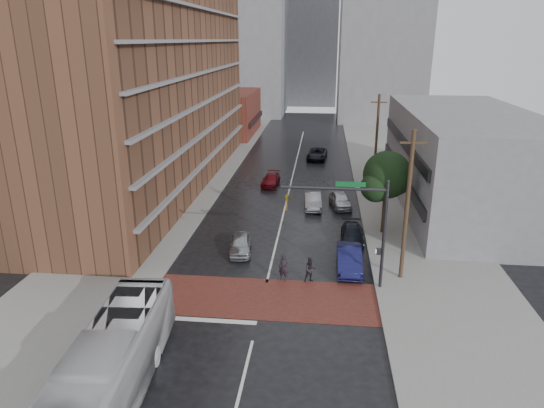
% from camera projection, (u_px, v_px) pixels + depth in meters
% --- Properties ---
extents(ground, '(160.00, 160.00, 0.00)m').
position_uv_depth(ground, '(262.00, 302.00, 29.41)').
color(ground, black).
rests_on(ground, ground).
extents(crosswalk, '(14.00, 5.00, 0.02)m').
position_uv_depth(crosswalk, '(263.00, 298.00, 29.88)').
color(crosswalk, maroon).
rests_on(crosswalk, ground).
extents(sidewalk_west, '(9.00, 90.00, 0.15)m').
position_uv_depth(sidewalk_west, '(188.00, 182.00, 54.06)').
color(sidewalk_west, gray).
rests_on(sidewalk_west, ground).
extents(sidewalk_east, '(9.00, 90.00, 0.15)m').
position_uv_depth(sidewalk_east, '(398.00, 188.00, 51.77)').
color(sidewalk_east, gray).
rests_on(sidewalk_east, ground).
extents(apartment_block, '(10.00, 44.00, 28.00)m').
position_uv_depth(apartment_block, '(153.00, 51.00, 48.87)').
color(apartment_block, brown).
rests_on(apartment_block, ground).
extents(storefront_west, '(8.00, 16.00, 7.00)m').
position_uv_depth(storefront_west, '(231.00, 113.00, 80.30)').
color(storefront_west, maroon).
rests_on(storefront_west, ground).
extents(building_east, '(11.00, 26.00, 9.00)m').
position_uv_depth(building_east, '(464.00, 160.00, 45.14)').
color(building_east, gray).
rests_on(building_east, ground).
extents(distant_tower_west, '(18.00, 16.00, 32.00)m').
position_uv_depth(distant_tower_west, '(241.00, 35.00, 99.05)').
color(distant_tower_west, gray).
rests_on(distant_tower_west, ground).
extents(distant_tower_east, '(16.00, 14.00, 36.00)m').
position_uv_depth(distant_tower_east, '(384.00, 23.00, 89.97)').
color(distant_tower_east, gray).
rests_on(distant_tower_east, ground).
extents(distant_tower_center, '(12.00, 10.00, 24.00)m').
position_uv_depth(distant_tower_center, '(311.00, 53.00, 114.95)').
color(distant_tower_center, gray).
rests_on(distant_tower_center, ground).
extents(street_tree, '(4.20, 4.10, 6.90)m').
position_uv_depth(street_tree, '(387.00, 178.00, 38.36)').
color(street_tree, '#332319').
rests_on(street_tree, ground).
extents(signal_mast, '(6.50, 0.30, 7.20)m').
position_uv_depth(signal_mast, '(361.00, 219.00, 29.65)').
color(signal_mast, '#2D2D33').
rests_on(signal_mast, ground).
extents(utility_pole_near, '(1.60, 0.26, 10.00)m').
position_uv_depth(utility_pole_near, '(407.00, 206.00, 30.64)').
color(utility_pole_near, '#473321').
rests_on(utility_pole_near, ground).
extents(utility_pole_far, '(1.60, 0.26, 10.00)m').
position_uv_depth(utility_pole_far, '(376.00, 143.00, 49.46)').
color(utility_pole_far, '#473321').
rests_on(utility_pole_far, ground).
extents(transit_bus, '(3.55, 12.06, 3.32)m').
position_uv_depth(transit_bus, '(111.00, 367.00, 21.06)').
color(transit_bus, '#BCBCBE').
rests_on(transit_bus, ground).
extents(pedestrian_a, '(0.75, 0.56, 1.85)m').
position_uv_depth(pedestrian_a, '(284.00, 267.00, 31.83)').
color(pedestrian_a, black).
rests_on(pedestrian_a, ground).
extents(pedestrian_b, '(0.99, 0.88, 1.69)m').
position_uv_depth(pedestrian_b, '(310.00, 270.00, 31.68)').
color(pedestrian_b, black).
rests_on(pedestrian_b, ground).
extents(car_travel_a, '(2.04, 4.09, 1.34)m').
position_uv_depth(car_travel_a, '(240.00, 244.00, 36.08)').
color(car_travel_a, '#A7ABAE').
rests_on(car_travel_a, ground).
extents(car_travel_b, '(1.79, 4.44, 1.44)m').
position_uv_depth(car_travel_b, '(313.00, 201.00, 45.66)').
color(car_travel_b, '#A0A1A7').
rests_on(car_travel_b, ground).
extents(car_travel_c, '(1.98, 4.25, 1.20)m').
position_uv_depth(car_travel_c, '(271.00, 180.00, 52.86)').
color(car_travel_c, maroon).
rests_on(car_travel_c, ground).
extents(suv_travel, '(2.85, 5.41, 1.45)m').
position_uv_depth(suv_travel, '(317.00, 154.00, 64.24)').
color(suv_travel, black).
rests_on(suv_travel, ground).
extents(car_parked_near, '(1.65, 4.72, 1.56)m').
position_uv_depth(car_parked_near, '(349.00, 259.00, 33.40)').
color(car_parked_near, '#141649').
rests_on(car_parked_near, ground).
extents(car_parked_mid, '(1.76, 4.29, 1.24)m').
position_uv_depth(car_parked_mid, '(352.00, 234.00, 38.04)').
color(car_parked_mid, black).
rests_on(car_parked_mid, ground).
extents(car_parked_far, '(2.41, 4.37, 1.41)m').
position_uv_depth(car_parked_far, '(340.00, 200.00, 45.91)').
color(car_parked_far, '#B7BBBF').
rests_on(car_parked_far, ground).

